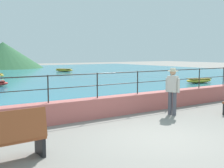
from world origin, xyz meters
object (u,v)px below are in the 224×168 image
Objects in this scene: person_walking at (173,89)px; boat_1 at (199,80)px; bench_main at (5,138)px; boat_4 at (64,70)px.

boat_1 is (9.88, 6.78, -0.72)m from person_walking.
person_walking is (6.36, 1.48, 0.42)m from bench_main.
person_walking reaches higher than bench_main.
bench_main is at bearing -153.02° from boat_1.
bench_main is 0.74× the size of boat_4.
boat_1 is 18.86m from boat_4.
bench_main is at bearing -116.74° from boat_4.
boat_4 is (13.57, 26.94, -0.30)m from bench_main.
person_walking is 12.01m from boat_1.
boat_4 is (7.21, 25.46, -0.72)m from person_walking.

